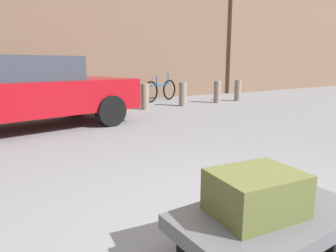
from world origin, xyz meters
The scene contains 9 objects.
building_facade_side centered at (14.00, 9.02, 4.52)m, with size 12.00×1.00×9.04m, color brown.
luggage_cart centered at (0.00, 0.00, 0.27)m, with size 1.25×0.71×0.34m.
suitcase_olive_front_right centered at (-0.11, 0.03, 0.48)m, with size 0.54×0.42×0.27m, color #4C5128.
parked_car centered at (-0.74, 5.30, 0.76)m, with size 4.51×2.39×1.42m.
bicycle_leaning centered at (4.01, 7.82, 0.37)m, with size 1.68×0.65×0.96m.
bollard_kerb_near centered at (2.58, 6.36, 0.36)m, with size 0.23×0.23×0.73m, color #72665B.
bollard_kerb_mid centered at (3.92, 6.36, 0.36)m, with size 0.23×0.23×0.73m, color #72665B.
bollard_kerb_far centered at (5.34, 6.36, 0.36)m, with size 0.23×0.23×0.73m, color #72665B.
bollard_corner centered at (6.30, 6.36, 0.36)m, with size 0.23×0.23×0.73m, color #72665B.
Camera 1 is at (-1.52, -1.13, 1.26)m, focal length 32.07 mm.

